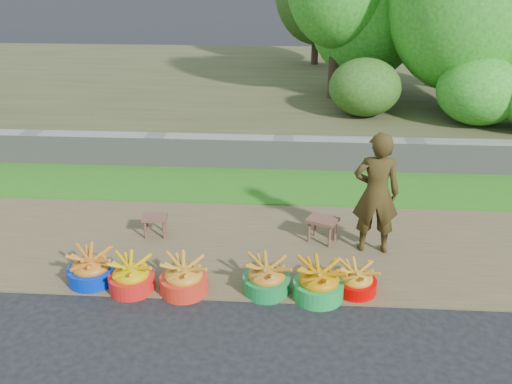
# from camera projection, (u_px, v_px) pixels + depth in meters

# --- Properties ---
(ground_plane) EXTENTS (120.00, 120.00, 0.00)m
(ground_plane) POSITION_uv_depth(u_px,v_px,m) (274.00, 303.00, 6.22)
(ground_plane) COLOR black
(ground_plane) RESTS_ON ground
(dirt_shoulder) EXTENTS (80.00, 2.50, 0.02)m
(dirt_shoulder) POSITION_uv_depth(u_px,v_px,m) (278.00, 247.00, 7.35)
(dirt_shoulder) COLOR brown
(dirt_shoulder) RESTS_ON ground
(grass_verge) EXTENTS (80.00, 1.50, 0.04)m
(grass_verge) POSITION_uv_depth(u_px,v_px,m) (282.00, 186.00, 9.18)
(grass_verge) COLOR #2D7319
(grass_verge) RESTS_ON ground
(retaining_wall) EXTENTS (80.00, 0.35, 0.55)m
(retaining_wall) POSITION_uv_depth(u_px,v_px,m) (283.00, 153.00, 9.86)
(retaining_wall) COLOR gray
(retaining_wall) RESTS_ON ground
(earth_bank) EXTENTS (80.00, 10.00, 0.50)m
(earth_bank) POSITION_uv_depth(u_px,v_px,m) (288.00, 89.00, 14.35)
(earth_bank) COLOR #474728
(earth_bank) RESTS_ON ground
(basin_a) EXTENTS (0.54, 0.54, 0.40)m
(basin_a) POSITION_uv_depth(u_px,v_px,m) (91.00, 269.00, 6.52)
(basin_a) COLOR #0328C1
(basin_a) RESTS_ON ground
(basin_b) EXTENTS (0.52, 0.52, 0.39)m
(basin_b) POSITION_uv_depth(u_px,v_px,m) (131.00, 276.00, 6.39)
(basin_b) COLOR red
(basin_b) RESTS_ON ground
(basin_c) EXTENTS (0.54, 0.54, 0.40)m
(basin_c) POSITION_uv_depth(u_px,v_px,m) (184.00, 278.00, 6.35)
(basin_c) COLOR red
(basin_c) RESTS_ON ground
(basin_d) EXTENTS (0.53, 0.53, 0.40)m
(basin_d) POSITION_uv_depth(u_px,v_px,m) (267.00, 278.00, 6.35)
(basin_d) COLOR #157F37
(basin_d) RESTS_ON ground
(basin_e) EXTENTS (0.56, 0.56, 0.42)m
(basin_e) POSITION_uv_depth(u_px,v_px,m) (319.00, 283.00, 6.24)
(basin_e) COLOR green
(basin_e) RESTS_ON ground
(basin_f) EXTENTS (0.47, 0.47, 0.35)m
(basin_f) POSITION_uv_depth(u_px,v_px,m) (356.00, 281.00, 6.34)
(basin_f) COLOR #D90100
(basin_f) RESTS_ON ground
(stool_left) EXTENTS (0.34, 0.27, 0.28)m
(stool_left) POSITION_uv_depth(u_px,v_px,m) (155.00, 220.00, 7.53)
(stool_left) COLOR brown
(stool_left) RESTS_ON dirt_shoulder
(stool_right) EXTENTS (0.46, 0.42, 0.33)m
(stool_right) POSITION_uv_depth(u_px,v_px,m) (322.00, 223.00, 7.37)
(stool_right) COLOR brown
(stool_right) RESTS_ON dirt_shoulder
(vendor_woman) EXTENTS (0.58, 0.40, 1.56)m
(vendor_woman) POSITION_uv_depth(u_px,v_px,m) (376.00, 193.00, 6.96)
(vendor_woman) COLOR black
(vendor_woman) RESTS_ON dirt_shoulder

